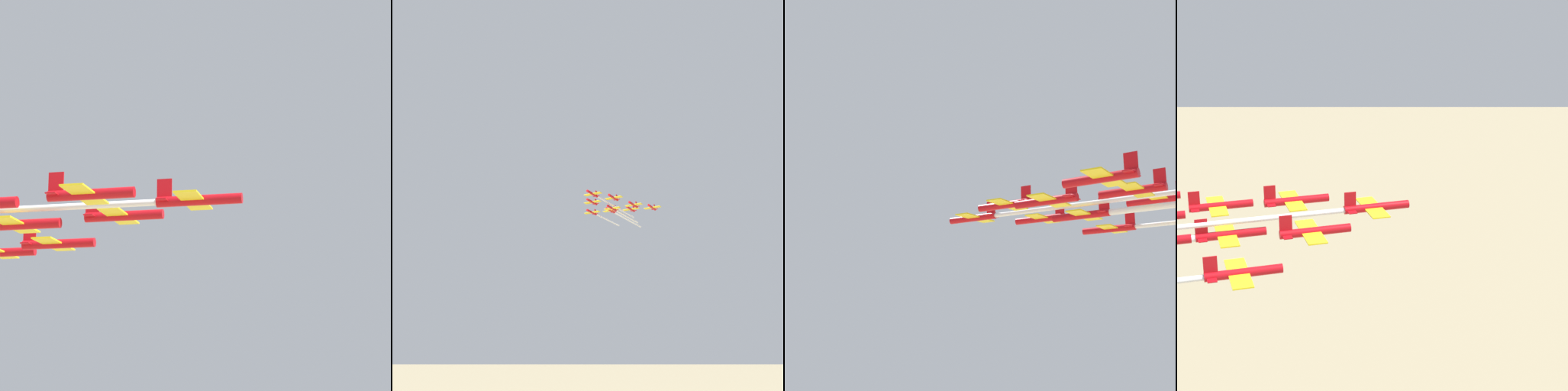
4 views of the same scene
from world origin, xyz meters
TOP-DOWN VIEW (x-y plane):
  - jet_0 at (40.97, -48.18)m, footprint 10.75×11.03m
  - jet_1 at (39.23, -62.17)m, footprint 10.75×11.03m
  - jet_2 at (52.34, -56.50)m, footprint 10.75×11.03m
  - jet_3 at (37.49, -76.15)m, footprint 10.75×11.03m
  - jet_4 at (50.60, -70.48)m, footprint 10.75×11.03m

SIDE VIEW (x-z plane):
  - jet_4 at x=50.60m, z-range 162.91..166.67m
  - jet_3 at x=37.49m, z-range 162.94..166.69m
  - jet_2 at x=52.34m, z-range 164.74..168.49m
  - jet_0 at x=40.97m, z-range 165.03..168.78m
  - jet_1 at x=39.23m, z-range 165.08..168.83m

